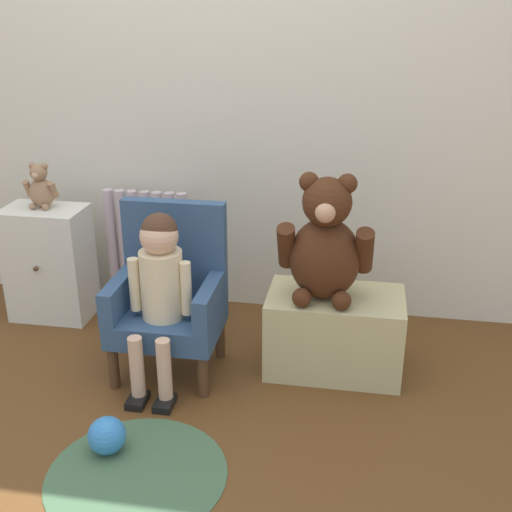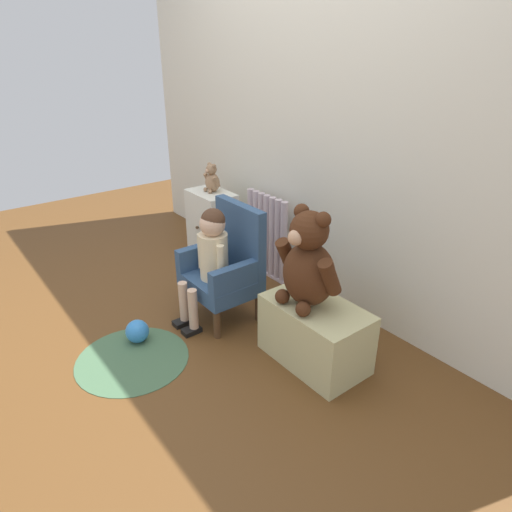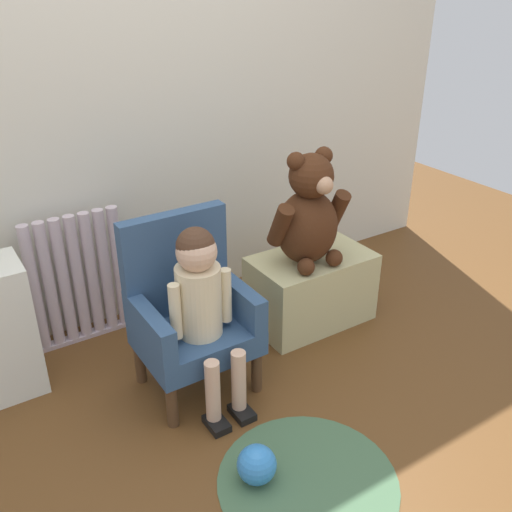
# 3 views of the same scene
# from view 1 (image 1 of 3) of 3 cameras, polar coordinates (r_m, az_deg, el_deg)

# --- Properties ---
(ground_plane) EXTENTS (6.00, 6.00, 0.00)m
(ground_plane) POSITION_cam_1_polar(r_m,az_deg,el_deg) (2.39, -11.45, -16.70)
(ground_plane) COLOR brown
(back_wall) EXTENTS (3.80, 0.05, 2.40)m
(back_wall) POSITION_cam_1_polar(r_m,az_deg,el_deg) (3.06, -4.77, 16.90)
(back_wall) COLOR silver
(back_wall) RESTS_ON ground_plane
(radiator) EXTENTS (0.43, 0.05, 0.60)m
(radiator) POSITION_cam_1_polar(r_m,az_deg,el_deg) (3.23, -9.58, 0.49)
(radiator) COLOR #C6B3BE
(radiator) RESTS_ON ground_plane
(small_dresser) EXTENTS (0.38, 0.27, 0.55)m
(small_dresser) POSITION_cam_1_polar(r_m,az_deg,el_deg) (3.25, -17.86, -0.60)
(small_dresser) COLOR silver
(small_dresser) RESTS_ON ground_plane
(child_armchair) EXTENTS (0.43, 0.37, 0.71)m
(child_armchair) POSITION_cam_1_polar(r_m,az_deg,el_deg) (2.67, -7.70, -3.48)
(child_armchair) COLOR #304D72
(child_armchair) RESTS_ON ground_plane
(child_figure) EXTENTS (0.25, 0.35, 0.72)m
(child_figure) POSITION_cam_1_polar(r_m,az_deg,el_deg) (2.52, -8.60, -1.86)
(child_figure) COLOR beige
(child_figure) RESTS_ON ground_plane
(low_bench) EXTENTS (0.56, 0.33, 0.34)m
(low_bench) POSITION_cam_1_polar(r_m,az_deg,el_deg) (2.72, 6.97, -6.75)
(low_bench) COLOR #BEB882
(low_bench) RESTS_ON ground_plane
(large_teddy_bear) EXTENTS (0.38, 0.26, 0.52)m
(large_teddy_bear) POSITION_cam_1_polar(r_m,az_deg,el_deg) (2.53, 6.18, 0.96)
(large_teddy_bear) COLOR #442412
(large_teddy_bear) RESTS_ON low_bench
(small_teddy_bear) EXTENTS (0.16, 0.11, 0.21)m
(small_teddy_bear) POSITION_cam_1_polar(r_m,az_deg,el_deg) (3.15, -18.58, 5.75)
(small_teddy_bear) COLOR #957152
(small_teddy_bear) RESTS_ON small_dresser
(floor_rug) EXTENTS (0.61, 0.61, 0.01)m
(floor_rug) POSITION_cam_1_polar(r_m,az_deg,el_deg) (2.29, -10.55, -18.53)
(floor_rug) COLOR #426444
(floor_rug) RESTS_ON ground_plane
(toy_ball) EXTENTS (0.13, 0.13, 0.13)m
(toy_ball) POSITION_cam_1_polar(r_m,az_deg,el_deg) (2.37, -13.11, -15.27)
(toy_ball) COLOR #3280D1
(toy_ball) RESTS_ON ground_plane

